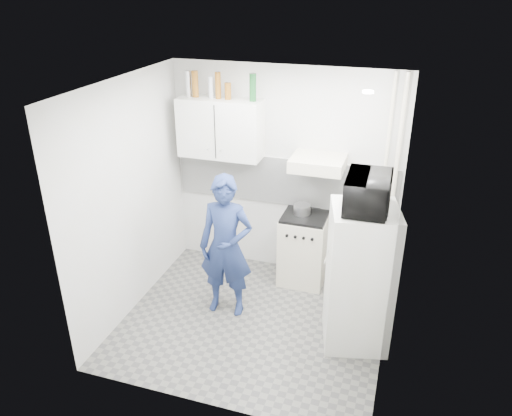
% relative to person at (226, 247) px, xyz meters
% --- Properties ---
extents(floor, '(2.80, 2.80, 0.00)m').
position_rel_person_xyz_m(floor, '(0.35, -0.14, -0.82)').
color(floor, '#605F58').
rests_on(floor, ground).
extents(ceiling, '(2.80, 2.80, 0.00)m').
position_rel_person_xyz_m(ceiling, '(0.35, -0.14, 1.78)').
color(ceiling, white).
rests_on(ceiling, wall_back).
extents(wall_back, '(2.80, 0.00, 2.80)m').
position_rel_person_xyz_m(wall_back, '(0.35, 1.11, 0.48)').
color(wall_back, silver).
rests_on(wall_back, floor).
extents(wall_left, '(0.00, 2.60, 2.60)m').
position_rel_person_xyz_m(wall_left, '(-1.05, -0.14, 0.48)').
color(wall_left, silver).
rests_on(wall_left, floor).
extents(wall_right, '(0.00, 2.60, 2.60)m').
position_rel_person_xyz_m(wall_right, '(1.75, -0.14, 0.48)').
color(wall_right, silver).
rests_on(wall_right, floor).
extents(person, '(0.62, 0.44, 1.63)m').
position_rel_person_xyz_m(person, '(0.00, 0.00, 0.00)').
color(person, navy).
rests_on(person, floor).
extents(stove, '(0.55, 0.55, 0.87)m').
position_rel_person_xyz_m(stove, '(0.68, 0.86, -0.38)').
color(stove, beige).
rests_on(stove, floor).
extents(fridge, '(0.76, 0.76, 1.52)m').
position_rel_person_xyz_m(fridge, '(1.45, -0.08, -0.06)').
color(fridge, silver).
rests_on(fridge, floor).
extents(stove_top, '(0.52, 0.52, 0.03)m').
position_rel_person_xyz_m(stove_top, '(0.68, 0.86, 0.07)').
color(stove_top, black).
rests_on(stove_top, stove).
extents(saucepan, '(0.20, 0.20, 0.11)m').
position_rel_person_xyz_m(saucepan, '(0.64, 0.89, 0.14)').
color(saucepan, silver).
rests_on(saucepan, stove_top).
extents(microwave, '(0.60, 0.42, 0.33)m').
position_rel_person_xyz_m(microwave, '(1.45, -0.08, 0.86)').
color(microwave, black).
rests_on(microwave, fridge).
extents(bottle_a, '(0.07, 0.07, 0.30)m').
position_rel_person_xyz_m(bottle_a, '(-0.78, 0.94, 1.53)').
color(bottle_a, silver).
rests_on(bottle_a, upper_cabinet).
extents(bottle_b, '(0.08, 0.08, 0.30)m').
position_rel_person_xyz_m(bottle_b, '(-0.70, 0.94, 1.53)').
color(bottle_b, brown).
rests_on(bottle_b, upper_cabinet).
extents(bottle_c, '(0.06, 0.06, 0.25)m').
position_rel_person_xyz_m(bottle_c, '(-0.50, 0.94, 1.51)').
color(bottle_c, '#B2B7BC').
rests_on(bottle_c, upper_cabinet).
extents(bottle_d, '(0.07, 0.07, 0.30)m').
position_rel_person_xyz_m(bottle_d, '(-0.41, 0.94, 1.53)').
color(bottle_d, brown).
rests_on(bottle_d, upper_cabinet).
extents(canister_a, '(0.08, 0.08, 0.19)m').
position_rel_person_xyz_m(canister_a, '(-0.29, 0.94, 1.48)').
color(canister_a, brown).
rests_on(canister_a, upper_cabinet).
extents(bottle_e, '(0.08, 0.08, 0.31)m').
position_rel_person_xyz_m(bottle_e, '(0.00, 0.94, 1.54)').
color(bottle_e, '#144C1E').
rests_on(bottle_e, upper_cabinet).
extents(upper_cabinet, '(1.00, 0.35, 0.70)m').
position_rel_person_xyz_m(upper_cabinet, '(-0.40, 0.94, 1.03)').
color(upper_cabinet, silver).
rests_on(upper_cabinet, wall_back).
extents(range_hood, '(0.60, 0.50, 0.14)m').
position_rel_person_xyz_m(range_hood, '(0.80, 0.86, 0.75)').
color(range_hood, beige).
rests_on(range_hood, wall_back).
extents(backsplash, '(2.74, 0.03, 0.60)m').
position_rel_person_xyz_m(backsplash, '(0.35, 1.10, 0.38)').
color(backsplash, white).
rests_on(backsplash, wall_back).
extents(pipe_a, '(0.05, 0.05, 2.60)m').
position_rel_person_xyz_m(pipe_a, '(1.65, 1.03, 0.48)').
color(pipe_a, beige).
rests_on(pipe_a, floor).
extents(pipe_b, '(0.04, 0.04, 2.60)m').
position_rel_person_xyz_m(pipe_b, '(1.53, 1.03, 0.48)').
color(pipe_b, beige).
rests_on(pipe_b, floor).
extents(ceiling_spot_fixture, '(0.10, 0.10, 0.02)m').
position_rel_person_xyz_m(ceiling_spot_fixture, '(1.35, 0.06, 1.75)').
color(ceiling_spot_fixture, white).
rests_on(ceiling_spot_fixture, ceiling).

